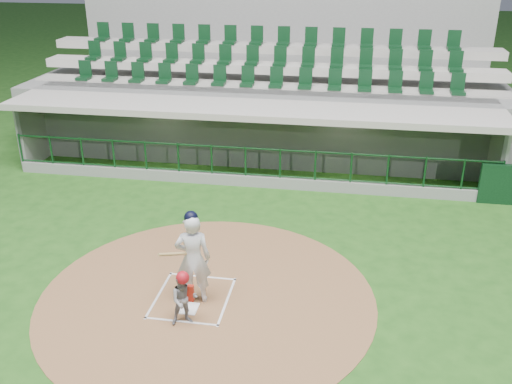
% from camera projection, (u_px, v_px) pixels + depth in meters
% --- Properties ---
extents(ground, '(120.00, 120.00, 0.00)m').
position_uv_depth(ground, '(196.00, 291.00, 12.47)').
color(ground, '#1D4A15').
rests_on(ground, ground).
extents(dirt_circle, '(7.20, 7.20, 0.01)m').
position_uv_depth(dirt_circle, '(207.00, 297.00, 12.24)').
color(dirt_circle, brown).
rests_on(dirt_circle, ground).
extents(home_plate, '(0.43, 0.43, 0.02)m').
position_uv_depth(home_plate, '(187.00, 308.00, 11.83)').
color(home_plate, white).
rests_on(home_plate, dirt_circle).
extents(batter_box_chalk, '(1.55, 1.80, 0.01)m').
position_uv_depth(batter_box_chalk, '(193.00, 298.00, 12.19)').
color(batter_box_chalk, silver).
rests_on(batter_box_chalk, ground).
extents(dugout_structure, '(16.40, 3.70, 3.00)m').
position_uv_depth(dugout_structure, '(259.00, 138.00, 19.12)').
color(dugout_structure, slate).
rests_on(dugout_structure, ground).
extents(seating_deck, '(17.00, 6.72, 5.15)m').
position_uv_depth(seating_deck, '(269.00, 102.00, 21.75)').
color(seating_deck, slate).
rests_on(seating_deck, ground).
extents(batter, '(0.95, 0.95, 2.09)m').
position_uv_depth(batter, '(193.00, 258.00, 11.71)').
color(batter, silver).
rests_on(batter, dirt_circle).
extents(catcher, '(0.66, 0.60, 1.18)m').
position_uv_depth(catcher, '(184.00, 298.00, 11.17)').
color(catcher, gray).
rests_on(catcher, dirt_circle).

